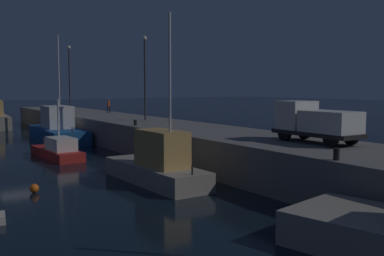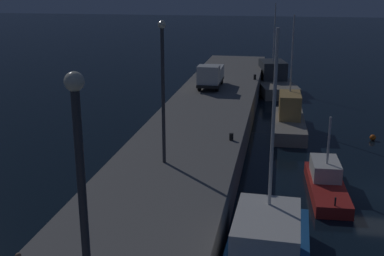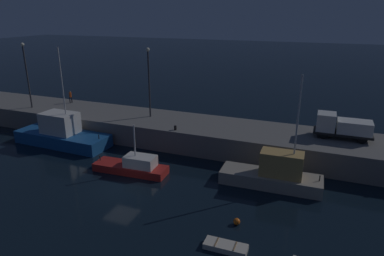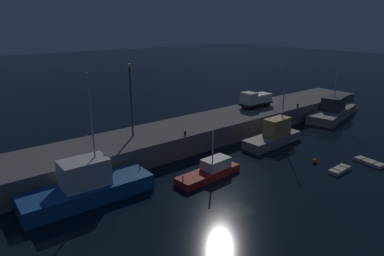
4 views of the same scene
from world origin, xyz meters
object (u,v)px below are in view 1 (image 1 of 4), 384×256
utility_truck (315,122)px  bollard_west (336,154)px  fishing_trawler_red (157,165)px  fishing_trawler_green (58,150)px  mooring_buoy_near (34,188)px  dockworker (109,105)px  fishing_boat_blue (58,129)px  lamp_post_east (145,71)px  bollard_central (135,123)px  lamp_post_west (69,74)px

utility_truck → bollard_west: utility_truck is taller
bollard_west → fishing_trawler_red: bearing=-160.2°
fishing_trawler_green → mooring_buoy_near: bearing=-22.4°
dockworker → bollard_west: bearing=-7.8°
bollard_west → fishing_boat_blue: bearing=-175.8°
fishing_boat_blue → utility_truck: (29.42, 6.61, 2.48)m
fishing_trawler_green → mooring_buoy_near: size_ratio=14.42×
mooring_buoy_near → dockworker: dockworker is taller
fishing_boat_blue → mooring_buoy_near: fishing_boat_blue is taller
mooring_buoy_near → lamp_post_east: (-14.50, 14.24, 7.00)m
fishing_boat_blue → mooring_buoy_near: 24.03m
lamp_post_east → bollard_central: lamp_post_east is taller
lamp_post_west → lamp_post_east: (16.51, 2.14, -0.10)m
lamp_post_west → bollard_west: 43.02m
lamp_post_west → dockworker: size_ratio=4.94×
fishing_trawler_red → fishing_boat_blue: fishing_boat_blue is taller
lamp_post_west → utility_truck: (37.79, 2.51, -3.62)m
fishing_trawler_green → lamp_post_east: (-3.24, 9.60, 6.60)m
lamp_post_east → mooring_buoy_near: bearing=-44.5°
fishing_trawler_red → utility_truck: size_ratio=1.80×
fishing_trawler_green → lamp_post_east: bearing=108.7°
lamp_post_west → bollard_central: bearing=-3.5°
lamp_post_west → bollard_west: size_ratio=15.48×
dockworker → fishing_trawler_green: bearing=-34.2°
fishing_trawler_red → fishing_boat_blue: (-24.17, 1.16, 0.11)m
fishing_boat_blue → utility_truck: bearing=12.7°
fishing_trawler_green → fishing_trawler_red: bearing=9.8°
mooring_buoy_near → bollard_west: bearing=41.8°
fishing_boat_blue → fishing_trawler_green: size_ratio=1.56×
fishing_trawler_red → lamp_post_west: size_ratio=1.19×
lamp_post_east → dockworker: bearing=172.9°
fishing_trawler_red → mooring_buoy_near: fishing_trawler_red is taller
mooring_buoy_near → dockworker: bearing=150.2°
bollard_west → lamp_post_east: bearing=171.9°
fishing_trawler_green → lamp_post_west: 22.15m
mooring_buoy_near → dockworker: size_ratio=0.30×
lamp_post_west → lamp_post_east: size_ratio=1.02×
lamp_post_west → bollard_central: 21.89m
fishing_trawler_green → bollard_central: bearing=75.4°
bollard_west → bollard_central: 21.40m
utility_truck → fishing_trawler_red: bearing=-124.0°
fishing_boat_blue → dockworker: size_ratio=6.69×
fishing_boat_blue → bollard_west: size_ratio=20.98×
fishing_trawler_green → utility_truck: size_ratio=1.31×
bollard_central → dockworker: bearing=164.3°
fishing_trawler_green → utility_truck: 20.84m
lamp_post_west → fishing_boat_blue: bearing=-26.1°
fishing_boat_blue → bollard_central: 13.37m
fishing_trawler_green → lamp_post_west: size_ratio=0.87×
mooring_buoy_near → utility_truck: (6.78, 14.61, 3.49)m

